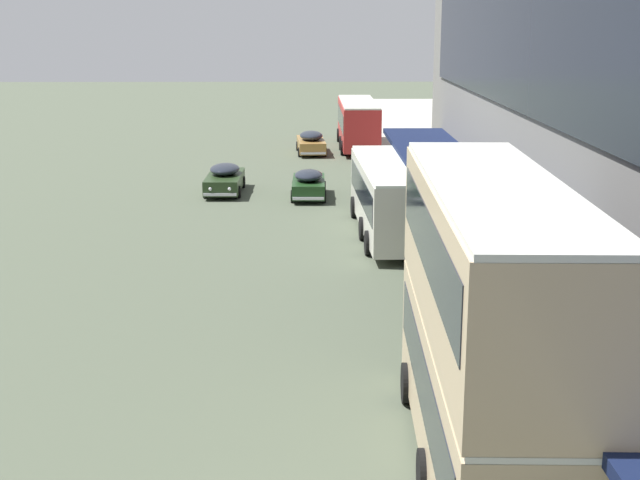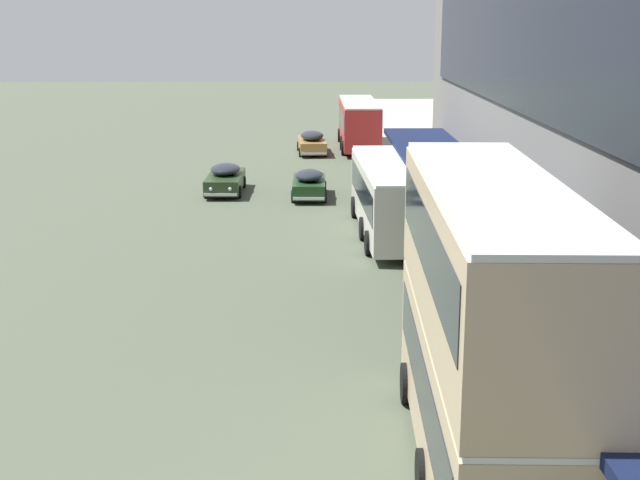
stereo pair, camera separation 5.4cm
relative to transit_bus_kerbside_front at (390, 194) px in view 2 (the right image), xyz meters
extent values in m
cube|color=beige|center=(0.00, 0.00, -0.11)|extent=(2.84, 10.71, 2.72)
cube|color=black|center=(0.00, 0.00, 0.21)|extent=(2.86, 9.86, 1.20)
cube|color=silver|center=(0.00, 0.00, 1.30)|extent=(2.74, 10.71, 0.12)
cube|color=black|center=(-0.17, 5.36, 1.00)|extent=(1.25, 0.10, 0.36)
cylinder|color=black|center=(-1.37, 3.58, -1.33)|extent=(0.28, 1.01, 1.00)
cylinder|color=black|center=(1.13, 3.66, -1.33)|extent=(0.28, 1.01, 1.00)
cylinder|color=black|center=(-1.14, -3.34, -1.33)|extent=(0.28, 1.01, 1.00)
cylinder|color=black|center=(1.36, -3.25, -1.33)|extent=(0.28, 1.01, 1.00)
cylinder|color=black|center=(-1.23, -0.84, -1.33)|extent=(0.28, 1.01, 1.00)
cylinder|color=black|center=(1.28, -0.76, -1.33)|extent=(0.28, 1.01, 1.00)
cube|color=#B52727|center=(0.08, 26.44, -0.01)|extent=(2.55, 10.54, 2.93)
cube|color=black|center=(0.08, 26.44, 0.34)|extent=(2.59, 9.70, 1.29)
cube|color=silver|center=(0.08, 26.44, 1.51)|extent=(2.45, 10.54, 0.12)
cube|color=black|center=(0.06, 31.75, 1.21)|extent=(1.26, 0.06, 0.36)
cylinder|color=black|center=(-1.19, 30.01, -1.33)|extent=(0.25, 1.00, 1.00)
cylinder|color=black|center=(1.32, 30.02, -1.33)|extent=(0.25, 1.00, 1.00)
cylinder|color=black|center=(-1.16, 23.17, -1.33)|extent=(0.25, 1.00, 1.00)
cylinder|color=black|center=(1.35, 23.18, -1.33)|extent=(0.25, 1.00, 1.00)
cylinder|color=black|center=(-1.17, 25.64, -1.33)|extent=(0.25, 1.00, 1.00)
cylinder|color=black|center=(1.34, 25.65, -1.33)|extent=(0.25, 1.00, 1.00)
cube|color=tan|center=(0.06, -21.05, -0.06)|extent=(2.92, 10.89, 2.83)
cube|color=black|center=(0.06, -21.05, 0.28)|extent=(2.93, 10.02, 1.24)
cube|color=silver|center=(0.06, -21.05, 1.40)|extent=(2.82, 10.88, 0.12)
cube|color=tan|center=(0.06, -21.05, 2.87)|extent=(2.92, 10.89, 2.83)
cube|color=black|center=(0.06, -21.05, 3.21)|extent=(2.93, 10.02, 1.24)
cube|color=silver|center=(0.06, -21.05, 4.33)|extent=(2.82, 10.88, 0.12)
cube|color=black|center=(0.23, -15.61, 4.03)|extent=(1.29, 0.10, 0.36)
cylinder|color=black|center=(-1.11, -17.33, -1.33)|extent=(0.28, 1.01, 1.00)
cylinder|color=black|center=(1.46, -17.41, -1.33)|extent=(0.28, 1.01, 1.00)
cylinder|color=black|center=(-1.26, -21.82, -1.33)|extent=(0.28, 1.01, 1.00)
cylinder|color=black|center=(1.32, -21.90, -1.33)|extent=(0.28, 1.01, 1.00)
cube|color=olive|center=(-3.32, 23.99, -1.22)|extent=(2.05, 4.87, 0.77)
ellipsoid|color=#1E232D|center=(-3.31, 23.75, -0.54)|extent=(1.72, 2.71, 0.63)
cube|color=silver|center=(-3.45, 26.42, -1.46)|extent=(1.71, 0.21, 0.14)
cube|color=silver|center=(-3.19, 21.55, -1.46)|extent=(1.71, 0.21, 0.14)
sphere|color=silver|center=(-3.94, 26.37, -1.17)|extent=(0.18, 0.18, 0.18)
sphere|color=silver|center=(-2.96, 26.42, -1.17)|extent=(0.18, 0.18, 0.18)
cylinder|color=black|center=(-4.30, 25.42, -1.51)|extent=(0.17, 0.65, 0.64)
cylinder|color=black|center=(-2.51, 25.52, -1.51)|extent=(0.17, 0.65, 0.64)
cylinder|color=black|center=(-4.13, 22.46, -1.51)|extent=(0.17, 0.65, 0.64)
cylinder|color=black|center=(-2.34, 22.56, -1.51)|extent=(0.17, 0.65, 0.64)
cube|color=#1B3A19|center=(-3.50, 8.39, -1.23)|extent=(1.72, 4.16, 0.74)
ellipsoid|color=#1E232D|center=(-3.51, 8.18, -0.61)|extent=(1.50, 2.29, 0.56)
cube|color=silver|center=(-3.48, 10.51, -1.46)|extent=(1.59, 0.14, 0.14)
cube|color=silver|center=(-3.53, 6.27, -1.46)|extent=(1.59, 0.14, 0.14)
sphere|color=silver|center=(-3.94, 10.49, -1.18)|extent=(0.18, 0.18, 0.18)
sphere|color=silver|center=(-3.02, 10.48, -1.18)|extent=(0.18, 0.18, 0.18)
cylinder|color=black|center=(-4.32, 9.68, -1.51)|extent=(0.15, 0.64, 0.64)
cylinder|color=black|center=(-2.65, 9.66, -1.51)|extent=(0.15, 0.64, 0.64)
cylinder|color=black|center=(-4.35, 7.12, -1.51)|extent=(0.15, 0.64, 0.64)
cylinder|color=black|center=(-2.68, 7.10, -1.51)|extent=(0.15, 0.64, 0.64)
cube|color=#24371B|center=(-8.05, 9.77, -1.22)|extent=(1.86, 4.75, 0.78)
ellipsoid|color=#1E232D|center=(-8.04, 10.00, -0.57)|extent=(1.62, 2.62, 0.57)
cube|color=silver|center=(-8.08, 7.36, -1.46)|extent=(1.72, 0.14, 0.14)
cube|color=silver|center=(-8.02, 12.18, -1.46)|extent=(1.72, 0.14, 0.14)
sphere|color=silver|center=(-7.58, 7.38, -1.17)|extent=(0.18, 0.18, 0.18)
sphere|color=silver|center=(-8.57, 7.39, -1.17)|extent=(0.18, 0.18, 0.18)
cylinder|color=black|center=(-7.16, 8.29, -1.51)|extent=(0.15, 0.64, 0.64)
cylinder|color=black|center=(-8.97, 8.31, -1.51)|extent=(0.15, 0.64, 0.64)
cylinder|color=black|center=(-7.13, 11.22, -1.51)|extent=(0.15, 0.64, 0.64)
cylinder|color=black|center=(-8.93, 11.24, -1.51)|extent=(0.15, 0.64, 0.64)
cylinder|color=black|center=(2.94, -15.81, -1.25)|extent=(0.16, 0.16, 0.85)
cylinder|color=black|center=(2.90, -15.65, -1.25)|extent=(0.16, 0.16, 0.85)
cube|color=black|center=(2.92, -15.73, -0.48)|extent=(0.34, 0.45, 0.70)
cylinder|color=black|center=(2.99, -15.98, -0.44)|extent=(0.10, 0.10, 0.63)
cylinder|color=black|center=(2.85, -15.48, -0.44)|extent=(0.10, 0.10, 0.63)
sphere|color=tan|center=(2.92, -15.73, -0.02)|extent=(0.22, 0.22, 0.22)
cylinder|color=black|center=(2.92, -15.73, 0.06)|extent=(0.33, 0.33, 0.02)
cylinder|color=black|center=(2.92, -15.73, 0.12)|extent=(0.21, 0.21, 0.12)
cylinder|color=#B62D15|center=(2.11, -8.82, -1.40)|extent=(0.20, 0.20, 0.55)
sphere|color=#B62D15|center=(2.11, -8.82, -1.07)|extent=(0.18, 0.18, 0.18)
cylinder|color=#B62D15|center=(2.11, -8.67, -1.37)|extent=(0.08, 0.10, 0.08)
cylinder|color=#B62D15|center=(2.11, -8.97, -1.37)|extent=(0.08, 0.10, 0.08)
camera|label=1|loc=(-3.54, -37.70, 7.43)|focal=50.00mm
camera|label=2|loc=(-3.48, -37.70, 7.43)|focal=50.00mm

